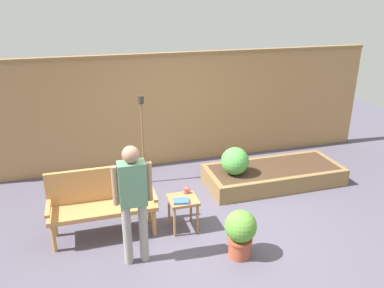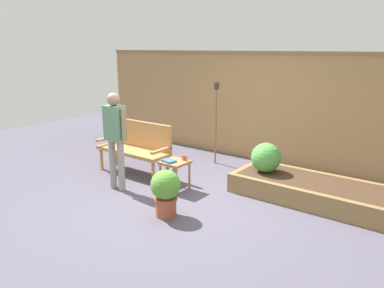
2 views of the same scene
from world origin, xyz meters
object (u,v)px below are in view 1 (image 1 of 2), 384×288
Objects in this scene: book_on_table at (181,201)px; person_by_bench at (133,196)px; side_table at (183,204)px; shrub_near_bench at (235,161)px; cup_on_table at (186,191)px; potted_boxwood at (240,231)px; tiki_torch at (142,124)px; garden_bench at (102,198)px.

person_by_bench reaches higher than book_on_table.
shrub_near_bench reaches higher than side_table.
cup_on_table is 0.26m from book_on_table.
potted_boxwood is 1.82m from shrub_near_bench.
garden_bench is at bearing -120.75° from tiki_torch.
person_by_bench reaches higher than potted_boxwood.
side_table is 4.60× the size of cup_on_table.
shrub_near_bench is 2.40m from person_by_bench.
tiki_torch is (0.80, 1.35, 0.55)m from garden_bench.
book_on_table is 1.79m from tiki_torch.
potted_boxwood is at bearing -41.56° from book_on_table.
tiki_torch reaches higher than person_by_bench.
garden_bench reaches higher than cup_on_table.
person_by_bench is at bearing 167.91° from potted_boxwood.
potted_boxwood is 1.38× the size of shrub_near_bench.
garden_bench reaches higher than book_on_table.
shrub_near_bench reaches higher than cup_on_table.
garden_bench is 0.91× the size of tiki_torch.
side_table is 0.20m from cup_on_table.
book_on_table is at bearing 128.21° from potted_boxwood.
book_on_table is (1.04, -0.31, -0.05)m from garden_bench.
side_table is at bearing 35.99° from person_by_bench.
side_table is 0.74× the size of potted_boxwood.
shrub_near_bench is at bearing 36.98° from person_by_bench.
potted_boxwood is at bearing -32.93° from garden_bench.
garden_bench is at bearing -163.65° from shrub_near_bench.
book_on_table reaches higher than side_table.
person_by_bench is (-0.70, -0.46, 0.44)m from book_on_table.
side_table is 0.31× the size of person_by_bench.
shrub_near_bench is at bearing -25.99° from tiki_torch.
cup_on_table is 0.16× the size of potted_boxwood.
shrub_near_bench is (2.23, 0.65, -0.01)m from garden_bench.
book_on_table is at bearing -81.98° from tiki_torch.
tiki_torch is at bearing 108.67° from potted_boxwood.
cup_on_table is at bearing -4.57° from garden_bench.
shrub_near_bench is at bearing 49.31° from book_on_table.
shrub_near_bench is at bearing 16.35° from garden_bench.
tiki_torch reaches higher than garden_bench.
book_on_table is 0.13× the size of tiki_torch.
book_on_table is 0.94m from person_by_bench.
side_table is 1.75m from tiki_torch.
cup_on_table is 0.22× the size of shrub_near_bench.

